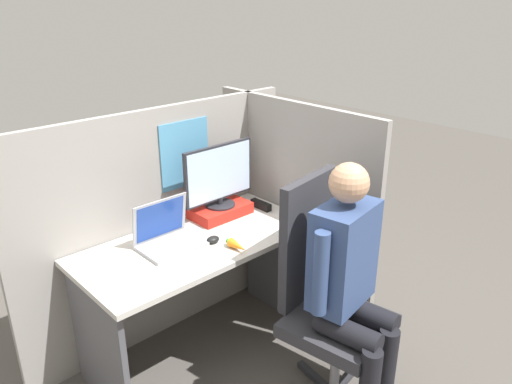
{
  "coord_description": "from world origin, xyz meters",
  "views": [
    {
      "loc": [
        -1.41,
        -1.66,
        2.0
      ],
      "look_at": [
        0.29,
        0.16,
        0.99
      ],
      "focal_mm": 35.0,
      "sensor_mm": 36.0,
      "label": 1
    }
  ],
  "objects_px": {
    "laptop": "(168,237)",
    "person": "(351,278)",
    "carrot_toy": "(237,246)",
    "stapler": "(261,205)",
    "office_chair": "(324,292)",
    "paper_box": "(220,210)",
    "monitor": "(219,175)"
  },
  "relations": [
    {
      "from": "laptop",
      "to": "carrot_toy",
      "type": "distance_m",
      "value": 0.37
    },
    {
      "from": "paper_box",
      "to": "stapler",
      "type": "height_order",
      "value": "paper_box"
    },
    {
      "from": "paper_box",
      "to": "stapler",
      "type": "xyz_separation_m",
      "value": [
        0.25,
        -0.09,
        -0.01
      ]
    },
    {
      "from": "office_chair",
      "to": "person",
      "type": "relative_size",
      "value": 0.89
    },
    {
      "from": "laptop",
      "to": "office_chair",
      "type": "distance_m",
      "value": 0.86
    },
    {
      "from": "stapler",
      "to": "laptop",
      "type": "bearing_deg",
      "value": -178.37
    },
    {
      "from": "carrot_toy",
      "to": "office_chair",
      "type": "height_order",
      "value": "office_chair"
    },
    {
      "from": "stapler",
      "to": "office_chair",
      "type": "height_order",
      "value": "office_chair"
    },
    {
      "from": "stapler",
      "to": "office_chair",
      "type": "distance_m",
      "value": 0.78
    },
    {
      "from": "stapler",
      "to": "carrot_toy",
      "type": "relative_size",
      "value": 1.04
    },
    {
      "from": "stapler",
      "to": "person",
      "type": "xyz_separation_m",
      "value": [
        -0.28,
        -0.9,
        0.0
      ]
    },
    {
      "from": "paper_box",
      "to": "office_chair",
      "type": "relative_size",
      "value": 0.3
    },
    {
      "from": "paper_box",
      "to": "person",
      "type": "xyz_separation_m",
      "value": [
        -0.03,
        -0.99,
        -0.01
      ]
    },
    {
      "from": "laptop",
      "to": "person",
      "type": "xyz_separation_m",
      "value": [
        0.42,
        -0.88,
        -0.03
      ]
    },
    {
      "from": "carrot_toy",
      "to": "person",
      "type": "xyz_separation_m",
      "value": [
        0.18,
        -0.59,
        -0.0
      ]
    },
    {
      "from": "paper_box",
      "to": "laptop",
      "type": "distance_m",
      "value": 0.46
    },
    {
      "from": "stapler",
      "to": "person",
      "type": "height_order",
      "value": "person"
    },
    {
      "from": "office_chair",
      "to": "person",
      "type": "bearing_deg",
      "value": -98.97
    },
    {
      "from": "laptop",
      "to": "stapler",
      "type": "xyz_separation_m",
      "value": [
        0.69,
        0.02,
        -0.03
      ]
    },
    {
      "from": "laptop",
      "to": "office_chair",
      "type": "relative_size",
      "value": 0.28
    },
    {
      "from": "paper_box",
      "to": "person",
      "type": "relative_size",
      "value": 0.27
    },
    {
      "from": "monitor",
      "to": "office_chair",
      "type": "relative_size",
      "value": 0.41
    },
    {
      "from": "carrot_toy",
      "to": "monitor",
      "type": "bearing_deg",
      "value": 62.37
    },
    {
      "from": "stapler",
      "to": "carrot_toy",
      "type": "height_order",
      "value": "carrot_toy"
    },
    {
      "from": "monitor",
      "to": "office_chair",
      "type": "bearing_deg",
      "value": -89.91
    },
    {
      "from": "monitor",
      "to": "laptop",
      "type": "relative_size",
      "value": 1.48
    },
    {
      "from": "paper_box",
      "to": "stapler",
      "type": "bearing_deg",
      "value": -19.9
    },
    {
      "from": "carrot_toy",
      "to": "person",
      "type": "bearing_deg",
      "value": -72.61
    },
    {
      "from": "paper_box",
      "to": "carrot_toy",
      "type": "bearing_deg",
      "value": -117.79
    },
    {
      "from": "monitor",
      "to": "office_chair",
      "type": "distance_m",
      "value": 0.91
    },
    {
      "from": "stapler",
      "to": "person",
      "type": "bearing_deg",
      "value": -107.15
    },
    {
      "from": "monitor",
      "to": "laptop",
      "type": "height_order",
      "value": "monitor"
    }
  ]
}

